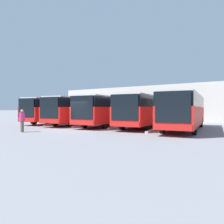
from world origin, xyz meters
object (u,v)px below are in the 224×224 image
at_px(bus_1, 146,110).
at_px(bus_3, 82,110).
at_px(bus_0, 184,110).
at_px(bus_2, 111,110).
at_px(bus_4, 61,110).
at_px(pedestrian, 22,120).

xyz_separation_m(bus_1, bus_3, (8.13, 0.43, 0.00)).
relative_size(bus_1, bus_3, 1.00).
distance_m(bus_0, bus_2, 8.15).
distance_m(bus_1, bus_3, 8.14).
bearing_deg(bus_2, bus_4, -9.46).
distance_m(bus_2, pedestrian, 9.78).
relative_size(bus_2, bus_3, 1.00).
height_order(bus_3, pedestrian, bus_3).
relative_size(bus_0, bus_3, 1.00).
bearing_deg(pedestrian, bus_3, 121.09).
bearing_deg(bus_4, bus_1, 173.04).
height_order(bus_0, bus_4, same).
bearing_deg(bus_0, pedestrian, 33.38).
relative_size(bus_2, pedestrian, 6.57).
xyz_separation_m(bus_0, pedestrian, (10.45, 8.89, -0.78)).
distance_m(bus_0, pedestrian, 13.74).
bearing_deg(bus_2, bus_3, -6.03).
distance_m(bus_2, bus_4, 8.13).
relative_size(bus_2, bus_4, 1.00).
relative_size(bus_4, pedestrian, 6.57).
xyz_separation_m(bus_0, bus_1, (4.06, -0.93, 0.00)).
distance_m(bus_4, pedestrian, 11.43).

